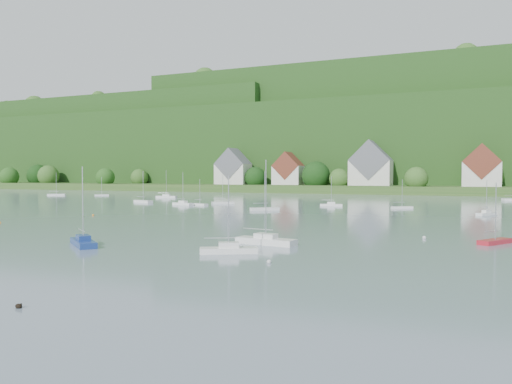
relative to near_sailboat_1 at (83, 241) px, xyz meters
The scene contains 16 objects.
far_shore_strip 172.48m from the near_sailboat_1, 91.11° to the left, with size 600.00×60.00×3.00m, color #2B501E.
forested_ridge 242.07m from the near_sailboat_1, 90.70° to the left, with size 620.00×181.22×69.89m.
village_building_0 170.03m from the near_sailboat_1, 110.10° to the left, with size 14.00×10.40×16.00m.
village_building_1 165.06m from the near_sailboat_1, 101.67° to the left, with size 12.00×9.36×14.00m.
village_building_2 160.75m from the near_sailboat_1, 89.41° to the left, with size 16.00×11.44×18.00m.
village_building_3 164.07m from the near_sailboat_1, 75.27° to the left, with size 13.00×10.40×15.50m.
near_sailboat_1 is the anchor object (origin of this frame).
near_sailboat_3 16.04m from the near_sailboat_1, ahead, with size 5.44×3.88×7.25m.
near_sailboat_4 18.89m from the near_sailboat_1, 25.66° to the left, with size 6.77×2.79×8.87m.
near_sailboat_7 43.22m from the near_sailboat_1, 24.62° to the left, with size 3.71×4.76×6.47m.
mooring_buoy_1 21.46m from the near_sailboat_1, ahead, with size 0.38×0.38×0.38m, color silver.
mooring_buoy_3 39.00m from the near_sailboat_1, 129.36° to the left, with size 0.38×0.38×0.38m, color orange.
mooring_buoy_4 37.48m from the near_sailboat_1, 31.28° to the left, with size 0.43×0.43×0.43m, color silver.
mooring_buoy_5 31.18m from the near_sailboat_1, 154.16° to the left, with size 0.39×0.39×0.39m, color orange.
duck_pair 24.72m from the near_sailboat_1, 58.00° to the right, with size 1.66×1.48×0.32m.
far_sailboat_cluster 85.51m from the near_sailboat_1, 82.33° to the left, with size 197.04×66.70×8.71m.
Camera 1 is at (39.59, -12.88, 7.34)m, focal length 35.10 mm.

